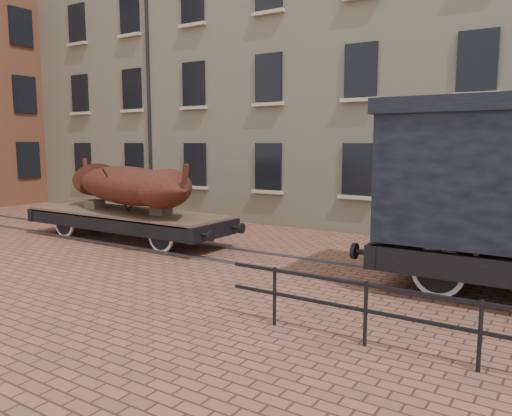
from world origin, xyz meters
The scene contains 5 objects.
ground centered at (0.00, 0.00, 0.00)m, with size 90.00×90.00×0.00m, color brown.
warehouse_cream centered at (3.00, 9.99, 7.00)m, with size 40.00×10.19×14.00m.
rail_track centered at (0.00, 0.00, 0.03)m, with size 30.00×1.52×0.06m.
flatcar_wagon centered at (-4.68, 0.00, 0.74)m, with size 7.89×2.14×1.19m.
iron_boat centered at (-4.57, 0.00, 1.76)m, with size 6.65×3.38×1.60m.
Camera 1 is at (7.15, -10.79, 3.07)m, focal length 35.00 mm.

